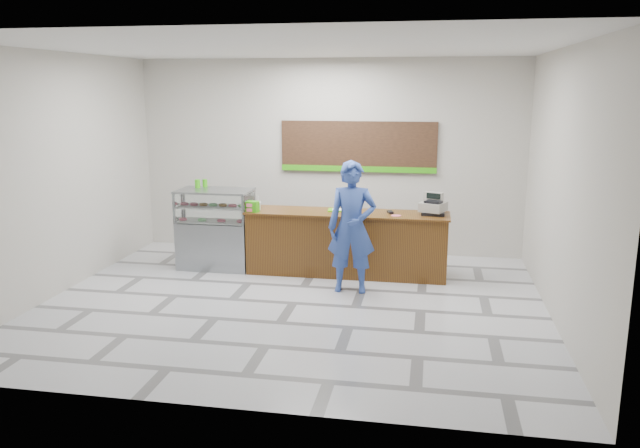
% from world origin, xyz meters
% --- Properties ---
extents(floor, '(7.00, 7.00, 0.00)m').
position_xyz_m(floor, '(0.00, 0.00, 0.00)').
color(floor, silver).
rests_on(floor, ground).
extents(back_wall, '(7.00, 0.00, 7.00)m').
position_xyz_m(back_wall, '(0.00, 3.00, 1.75)').
color(back_wall, beige).
rests_on(back_wall, floor).
extents(ceiling, '(7.00, 7.00, 0.00)m').
position_xyz_m(ceiling, '(0.00, 0.00, 3.50)').
color(ceiling, silver).
rests_on(ceiling, back_wall).
extents(sales_counter, '(3.26, 0.76, 1.03)m').
position_xyz_m(sales_counter, '(0.55, 1.55, 0.52)').
color(sales_counter, '#5F3912').
rests_on(sales_counter, floor).
extents(display_case, '(1.22, 0.72, 1.33)m').
position_xyz_m(display_case, '(-1.67, 1.55, 0.68)').
color(display_case, gray).
rests_on(display_case, floor).
extents(menu_board, '(2.80, 0.06, 0.90)m').
position_xyz_m(menu_board, '(0.55, 2.96, 1.93)').
color(menu_board, black).
rests_on(menu_board, back_wall).
extents(cash_register, '(0.47, 0.48, 0.34)m').
position_xyz_m(cash_register, '(1.91, 1.61, 1.16)').
color(cash_register, black).
rests_on(cash_register, sales_counter).
extents(card_terminal, '(0.12, 0.16, 0.04)m').
position_xyz_m(card_terminal, '(1.24, 1.58, 1.05)').
color(card_terminal, black).
rests_on(card_terminal, sales_counter).
extents(serving_tray, '(0.38, 0.30, 0.02)m').
position_xyz_m(serving_tray, '(0.41, 1.65, 1.04)').
color(serving_tray, '#4FC008').
rests_on(serving_tray, sales_counter).
extents(napkin_box, '(0.18, 0.18, 0.12)m').
position_xyz_m(napkin_box, '(-0.95, 1.51, 1.09)').
color(napkin_box, white).
rests_on(napkin_box, sales_counter).
extents(straw_cup, '(0.07, 0.07, 0.11)m').
position_xyz_m(straw_cup, '(-0.95, 1.64, 1.08)').
color(straw_cup, silver).
rests_on(straw_cup, sales_counter).
extents(promo_box, '(0.22, 0.16, 0.17)m').
position_xyz_m(promo_box, '(-0.95, 1.30, 1.12)').
color(promo_box, '#36AB10').
rests_on(promo_box, sales_counter).
extents(donut_decal, '(0.16, 0.16, 0.00)m').
position_xyz_m(donut_decal, '(1.34, 1.40, 1.03)').
color(donut_decal, '#E8617B').
rests_on(donut_decal, sales_counter).
extents(green_cup_left, '(0.09, 0.09, 0.14)m').
position_xyz_m(green_cup_left, '(-2.02, 1.70, 1.40)').
color(green_cup_left, '#36AB10').
rests_on(green_cup_left, display_case).
extents(green_cup_right, '(0.08, 0.08, 0.13)m').
position_xyz_m(green_cup_right, '(-1.93, 1.82, 1.39)').
color(green_cup_right, '#36AB10').
rests_on(green_cup_right, display_case).
extents(customer, '(0.73, 0.50, 1.95)m').
position_xyz_m(customer, '(0.74, 0.70, 0.98)').
color(customer, '#2E499A').
rests_on(customer, floor).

